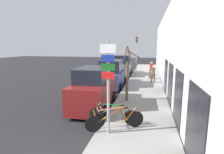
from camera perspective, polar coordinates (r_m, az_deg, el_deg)
The scene contains 14 objects.
ground_plane at distance 14.46m, azimuth -0.22°, elevation -3.92°, with size 80.00×80.00×0.00m, color black.
sidewalk_curb at distance 16.86m, azimuth 10.50°, elevation -1.79°, with size 3.20×32.00×0.15m.
building_facade at distance 16.47m, azimuth 17.01°, elevation 8.71°, with size 0.23×32.00×6.50m.
signpost at distance 6.50m, azimuth -1.29°, elevation -1.77°, with size 0.58×0.12×3.58m.
bicycle_0 at distance 7.27m, azimuth 1.05°, elevation -13.91°, with size 2.21×1.14×0.94m.
bicycle_1 at distance 7.50m, azimuth 1.01°, elevation -13.36°, with size 1.96×0.87×0.87m.
bicycle_2 at distance 7.81m, azimuth 0.50°, elevation -12.29°, with size 2.19×0.44×0.90m.
parked_car_0 at distance 9.97m, azimuth -5.96°, elevation -4.07°, with size 2.10×4.34×2.34m.
parked_car_1 at distance 15.16m, azimuth 0.04°, elevation 0.77°, with size 2.09×4.79×2.32m.
parked_car_2 at distance 20.90m, azimuth 3.55°, elevation 3.46°, with size 2.19×4.75×2.42m.
pedestrian_near at distance 16.61m, azimuth 13.30°, elevation 1.40°, with size 0.42×0.35×1.59m.
pedestrian_far at distance 18.42m, azimuth 12.75°, elevation 2.56°, with size 0.46×0.39×1.75m.
street_tree at distance 10.73m, azimuth 5.20°, elevation 0.62°, with size 1.47×1.44×3.39m.
traffic_light at distance 20.36m, azimuth 8.01°, elevation 8.70°, with size 0.20×0.30×4.50m.
Camera 1 is at (2.97, -2.51, 3.51)m, focal length 28.00 mm.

